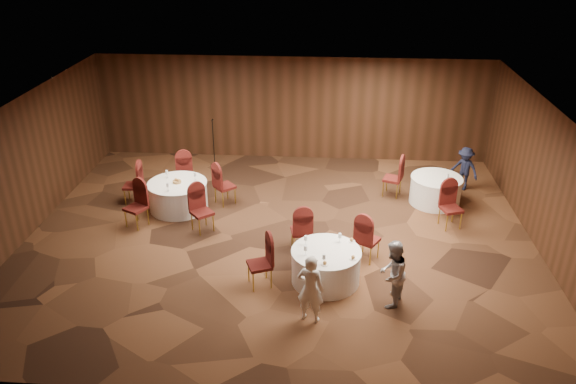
# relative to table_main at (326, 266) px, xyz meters

# --- Properties ---
(ground) EXTENTS (12.00, 12.00, 0.00)m
(ground) POSITION_rel_table_main_xyz_m (-1.13, 1.75, -0.38)
(ground) COLOR black
(ground) RESTS_ON ground
(room_shell) EXTENTS (12.00, 12.00, 12.00)m
(room_shell) POSITION_rel_table_main_xyz_m (-1.13, 1.75, 1.59)
(room_shell) COLOR silver
(room_shell) RESTS_ON ground
(table_main) EXTENTS (1.45, 1.45, 0.74)m
(table_main) POSITION_rel_table_main_xyz_m (0.00, 0.00, 0.00)
(table_main) COLOR white
(table_main) RESTS_ON ground
(table_left) EXTENTS (1.53, 1.53, 0.74)m
(table_left) POSITION_rel_table_main_xyz_m (-3.88, 3.02, 0.00)
(table_left) COLOR white
(table_left) RESTS_ON ground
(table_right) EXTENTS (1.35, 1.35, 0.74)m
(table_right) POSITION_rel_table_main_xyz_m (2.87, 3.83, 0.00)
(table_right) COLOR white
(table_right) RESTS_ON ground
(chairs_main) EXTENTS (2.96, 2.08, 1.00)m
(chairs_main) POSITION_rel_table_main_xyz_m (-0.34, 0.63, 0.12)
(chairs_main) COLOR #400F0C
(chairs_main) RESTS_ON ground
(chairs_left) EXTENTS (3.08, 3.06, 1.00)m
(chairs_left) POSITION_rel_table_main_xyz_m (-3.91, 2.99, 0.12)
(chairs_left) COLOR #400F0C
(chairs_left) RESTS_ON ground
(chairs_right) EXTENTS (1.92, 2.33, 1.00)m
(chairs_right) POSITION_rel_table_main_xyz_m (2.40, 3.37, 0.12)
(chairs_right) COLOR #400F0C
(chairs_right) RESTS_ON ground
(tabletop_main) EXTENTS (1.08, 1.07, 0.22)m
(tabletop_main) POSITION_rel_table_main_xyz_m (0.09, -0.07, 0.46)
(tabletop_main) COLOR silver
(tabletop_main) RESTS_ON table_main
(tabletop_left) EXTENTS (0.84, 0.84, 0.22)m
(tabletop_left) POSITION_rel_table_main_xyz_m (-3.87, 3.02, 0.45)
(tabletop_left) COLOR silver
(tabletop_left) RESTS_ON table_left
(tabletop_right) EXTENTS (0.08, 0.08, 0.22)m
(tabletop_right) POSITION_rel_table_main_xyz_m (3.09, 3.60, 0.52)
(tabletop_right) COLOR silver
(tabletop_right) RESTS_ON table_right
(mic_stand) EXTENTS (0.24, 0.24, 1.47)m
(mic_stand) POSITION_rel_table_main_xyz_m (-3.48, 5.92, 0.04)
(mic_stand) COLOR black
(mic_stand) RESTS_ON ground
(woman_a) EXTENTS (0.59, 0.46, 1.42)m
(woman_a) POSITION_rel_table_main_xyz_m (-0.28, -1.28, 0.33)
(woman_a) COLOR white
(woman_a) RESTS_ON ground
(woman_b) EXTENTS (0.74, 0.83, 1.40)m
(woman_b) POSITION_rel_table_main_xyz_m (1.28, -0.68, 0.33)
(woman_b) COLOR #9D9DA1
(woman_b) RESTS_ON ground
(man_c) EXTENTS (0.92, 0.86, 1.24)m
(man_c) POSITION_rel_table_main_xyz_m (3.79, 4.74, 0.25)
(man_c) COLOR black
(man_c) RESTS_ON ground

